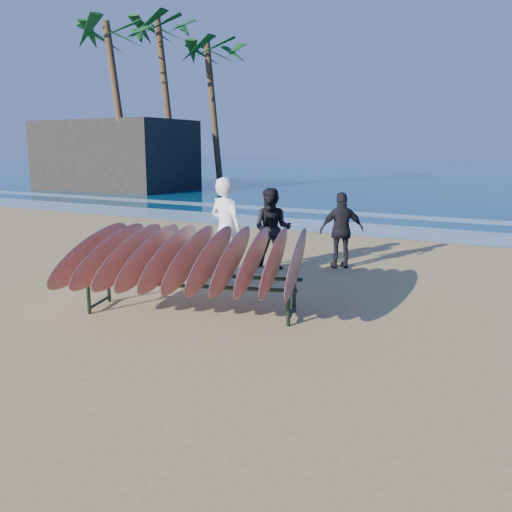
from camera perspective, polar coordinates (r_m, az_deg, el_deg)
The scene contains 11 objects.
ground at distance 7.02m, azimuth -3.23°, elevation -8.76°, with size 120.00×120.00×0.00m, color tan.
foam_near at distance 16.13m, azimuth 16.19°, elevation 2.36°, with size 160.00×160.00×0.00m, color white.
foam_far at distance 19.53m, azimuth 18.56°, elevation 3.72°, with size 160.00×160.00×0.00m, color white.
surfboard_rack at distance 7.93m, azimuth -6.87°, elevation -0.11°, with size 3.82×3.47×1.32m.
person_white at distance 9.85m, azimuth -3.17°, elevation 2.80°, with size 0.69×0.45×1.90m, color white.
person_dark_a at distance 10.81m, azimuth 1.73°, elevation 2.87°, with size 0.79×0.62×1.63m, color black.
person_dark_b at distance 11.05m, azimuth 9.02°, elevation 2.68°, with size 0.90×0.38×1.54m, color black.
building at distance 32.71m, azimuth -14.66°, elevation 10.21°, with size 8.72×4.85×3.88m, color #2D2823.
palm_left at distance 29.70m, azimuth -14.64°, elevation 21.41°, with size 5.20×5.20×8.63m.
palm_mid at distance 32.07m, azimuth -4.57°, elevation 20.45°, with size 5.20×5.20×8.34m.
palm_right at distance 32.29m, azimuth -9.57°, elevation 22.26°, with size 5.20×5.20×9.47m.
Camera 1 is at (3.55, -5.55, 2.42)m, focal length 38.00 mm.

